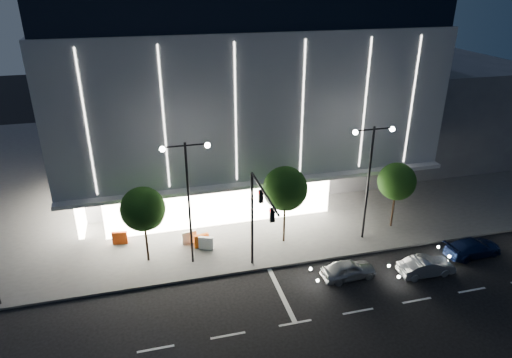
{
  "coord_description": "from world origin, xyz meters",
  "views": [
    {
      "loc": [
        -5.44,
        -21.02,
        18.6
      ],
      "look_at": [
        2.13,
        8.13,
        5.0
      ],
      "focal_mm": 32.0,
      "sensor_mm": 36.0,
      "label": 1
    }
  ],
  "objects_px": {
    "car_third": "(473,247)",
    "tree_mid": "(285,191)",
    "tree_right": "(397,183)",
    "street_lamp_west": "(188,187)",
    "traffic_mast": "(258,211)",
    "barrier_a": "(120,238)",
    "street_lamp_east": "(370,167)",
    "car_lead": "(348,270)",
    "barrier_d": "(206,243)",
    "tree_left": "(143,211)",
    "barrier_b": "(189,237)",
    "car_second": "(426,266)",
    "barrier_c": "(202,240)"
  },
  "relations": [
    {
      "from": "traffic_mast",
      "to": "tree_left",
      "type": "relative_size",
      "value": 1.24
    },
    {
      "from": "traffic_mast",
      "to": "barrier_c",
      "type": "relative_size",
      "value": 6.43
    },
    {
      "from": "tree_mid",
      "to": "barrier_a",
      "type": "bearing_deg",
      "value": 167.46
    },
    {
      "from": "traffic_mast",
      "to": "street_lamp_east",
      "type": "height_order",
      "value": "street_lamp_east"
    },
    {
      "from": "barrier_d",
      "to": "car_second",
      "type": "bearing_deg",
      "value": -1.81
    },
    {
      "from": "tree_left",
      "to": "barrier_a",
      "type": "bearing_deg",
      "value": 126.52
    },
    {
      "from": "barrier_d",
      "to": "barrier_c",
      "type": "bearing_deg",
      "value": 145.27
    },
    {
      "from": "street_lamp_east",
      "to": "car_lead",
      "type": "height_order",
      "value": "street_lamp_east"
    },
    {
      "from": "car_second",
      "to": "street_lamp_west",
      "type": "bearing_deg",
      "value": 71.03
    },
    {
      "from": "street_lamp_west",
      "to": "tree_right",
      "type": "xyz_separation_m",
      "value": [
        16.03,
        1.02,
        -2.07
      ]
    },
    {
      "from": "barrier_b",
      "to": "barrier_c",
      "type": "bearing_deg",
      "value": -48.28
    },
    {
      "from": "street_lamp_west",
      "to": "tree_right",
      "type": "distance_m",
      "value": 16.19
    },
    {
      "from": "traffic_mast",
      "to": "tree_mid",
      "type": "xyz_separation_m",
      "value": [
        3.03,
        3.68,
        -0.69
      ]
    },
    {
      "from": "traffic_mast",
      "to": "car_third",
      "type": "bearing_deg",
      "value": -4.93
    },
    {
      "from": "tree_right",
      "to": "tree_mid",
      "type": "bearing_deg",
      "value": 180.0
    },
    {
      "from": "tree_mid",
      "to": "tree_right",
      "type": "bearing_deg",
      "value": -0.0
    },
    {
      "from": "barrier_b",
      "to": "barrier_c",
      "type": "distance_m",
      "value": 1.07
    },
    {
      "from": "car_second",
      "to": "barrier_b",
      "type": "xyz_separation_m",
      "value": [
        -14.96,
        7.71,
        0.02
      ]
    },
    {
      "from": "traffic_mast",
      "to": "barrier_a",
      "type": "xyz_separation_m",
      "value": [
        -8.94,
        6.34,
        -4.38
      ]
    },
    {
      "from": "tree_mid",
      "to": "barrier_a",
      "type": "xyz_separation_m",
      "value": [
        -11.97,
        2.66,
        -3.68
      ]
    },
    {
      "from": "barrier_a",
      "to": "barrier_d",
      "type": "bearing_deg",
      "value": -12.44
    },
    {
      "from": "barrier_a",
      "to": "barrier_c",
      "type": "height_order",
      "value": "same"
    },
    {
      "from": "tree_mid",
      "to": "car_lead",
      "type": "bearing_deg",
      "value": -62.09
    },
    {
      "from": "barrier_a",
      "to": "tree_right",
      "type": "bearing_deg",
      "value": 1.08
    },
    {
      "from": "barrier_a",
      "to": "tree_mid",
      "type": "bearing_deg",
      "value": -4.23
    },
    {
      "from": "car_third",
      "to": "barrier_d",
      "type": "bearing_deg",
      "value": 69.18
    },
    {
      "from": "tree_mid",
      "to": "barrier_c",
      "type": "xyz_separation_m",
      "value": [
        -6.13,
        0.78,
        -3.68
      ]
    },
    {
      "from": "car_third",
      "to": "traffic_mast",
      "type": "bearing_deg",
      "value": 80.47
    },
    {
      "from": "car_lead",
      "to": "car_third",
      "type": "distance_m",
      "value": 9.84
    },
    {
      "from": "street_lamp_west",
      "to": "barrier_c",
      "type": "relative_size",
      "value": 8.18
    },
    {
      "from": "traffic_mast",
      "to": "car_second",
      "type": "height_order",
      "value": "traffic_mast"
    },
    {
      "from": "street_lamp_west",
      "to": "car_lead",
      "type": "bearing_deg",
      "value": -23.42
    },
    {
      "from": "street_lamp_west",
      "to": "barrier_d",
      "type": "bearing_deg",
      "value": 49.53
    },
    {
      "from": "car_third",
      "to": "tree_mid",
      "type": "bearing_deg",
      "value": 63.68
    },
    {
      "from": "tree_left",
      "to": "barrier_c",
      "type": "relative_size",
      "value": 5.2
    },
    {
      "from": "barrier_c",
      "to": "barrier_d",
      "type": "relative_size",
      "value": 1.0
    },
    {
      "from": "barrier_a",
      "to": "barrier_c",
      "type": "bearing_deg",
      "value": -9.56
    },
    {
      "from": "tree_left",
      "to": "barrier_b",
      "type": "xyz_separation_m",
      "value": [
        3.05,
        1.47,
        -3.38
      ]
    },
    {
      "from": "car_third",
      "to": "barrier_c",
      "type": "xyz_separation_m",
      "value": [
        -18.76,
        5.81,
        0.02
      ]
    },
    {
      "from": "street_lamp_west",
      "to": "car_second",
      "type": "xyz_separation_m",
      "value": [
        15.04,
        -5.22,
        -5.32
      ]
    },
    {
      "from": "tree_mid",
      "to": "barrier_a",
      "type": "distance_m",
      "value": 12.8
    },
    {
      "from": "street_lamp_east",
      "to": "barrier_d",
      "type": "bearing_deg",
      "value": 173.41
    },
    {
      "from": "car_second",
      "to": "tree_mid",
      "type": "bearing_deg",
      "value": 52.26
    },
    {
      "from": "street_lamp_west",
      "to": "tree_right",
      "type": "height_order",
      "value": "street_lamp_west"
    },
    {
      "from": "barrier_a",
      "to": "street_lamp_east",
      "type": "bearing_deg",
      "value": -3.29
    },
    {
      "from": "car_third",
      "to": "car_lead",
      "type": "bearing_deg",
      "value": 86.8
    },
    {
      "from": "tree_right",
      "to": "car_second",
      "type": "distance_m",
      "value": 7.1
    },
    {
      "from": "traffic_mast",
      "to": "street_lamp_east",
      "type": "relative_size",
      "value": 0.79
    },
    {
      "from": "tree_left",
      "to": "car_second",
      "type": "height_order",
      "value": "tree_left"
    },
    {
      "from": "tree_left",
      "to": "car_lead",
      "type": "xyz_separation_m",
      "value": [
        12.79,
        -5.27,
        -3.4
      ]
    }
  ]
}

